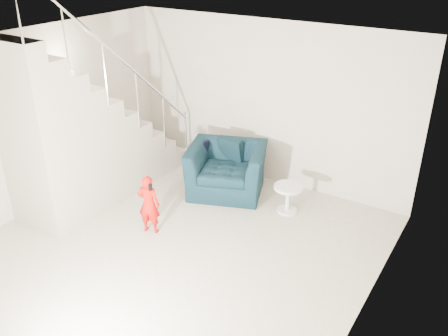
% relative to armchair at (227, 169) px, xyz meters
% --- Properties ---
extents(floor, '(5.50, 5.50, 0.00)m').
position_rel_armchair_xyz_m(floor, '(0.28, -1.96, -0.39)').
color(floor, tan).
rests_on(floor, ground).
extents(ceiling, '(5.50, 5.50, 0.00)m').
position_rel_armchair_xyz_m(ceiling, '(0.28, -1.96, 2.31)').
color(ceiling, silver).
rests_on(ceiling, back_wall).
extents(back_wall, '(5.00, 0.00, 5.00)m').
position_rel_armchair_xyz_m(back_wall, '(0.28, 0.79, 0.96)').
color(back_wall, '#B3A892').
rests_on(back_wall, floor).
extents(left_wall, '(0.00, 5.50, 5.50)m').
position_rel_armchair_xyz_m(left_wall, '(-2.22, -1.96, 0.96)').
color(left_wall, '#B3A892').
rests_on(left_wall, floor).
extents(right_wall, '(0.00, 5.50, 5.50)m').
position_rel_armchair_xyz_m(right_wall, '(2.78, -1.96, 0.96)').
color(right_wall, '#B3A892').
rests_on(right_wall, floor).
extents(armchair, '(1.51, 1.43, 0.79)m').
position_rel_armchair_xyz_m(armchair, '(0.00, 0.00, 0.00)').
color(armchair, black).
rests_on(armchair, floor).
extents(toddler, '(0.37, 0.30, 0.89)m').
position_rel_armchair_xyz_m(toddler, '(-0.28, -1.60, 0.05)').
color(toddler, '#A80605').
rests_on(toddler, floor).
extents(side_table, '(0.44, 0.44, 0.44)m').
position_rel_armchair_xyz_m(side_table, '(1.14, -0.06, -0.10)').
color(side_table, silver).
rests_on(side_table, floor).
extents(staircase, '(1.02, 3.03, 3.62)m').
position_rel_armchair_xyz_m(staircase, '(-1.72, -1.41, 0.55)').
color(staircase, '#ADA089').
rests_on(staircase, floor).
extents(cushion, '(0.42, 0.20, 0.42)m').
position_rel_armchair_xyz_m(cushion, '(-0.09, 0.27, 0.24)').
color(cushion, black).
rests_on(cushion, armchair).
extents(throw, '(0.04, 0.45, 0.50)m').
position_rel_armchair_xyz_m(throw, '(-0.48, -0.04, 0.10)').
color(throw, black).
rests_on(throw, armchair).
extents(phone, '(0.03, 0.05, 0.10)m').
position_rel_armchair_xyz_m(phone, '(-0.18, -1.66, 0.38)').
color(phone, black).
rests_on(phone, toddler).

